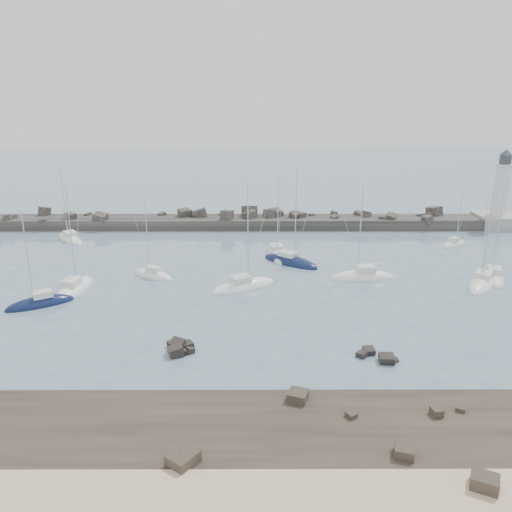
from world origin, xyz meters
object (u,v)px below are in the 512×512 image
at_px(sailboat_6, 243,287).
at_px(sailboat_9, 492,278).
at_px(sailboat_8, 362,277).
at_px(sailboat_1, 70,239).
at_px(sailboat_2, 40,304).
at_px(sailboat_4, 153,275).
at_px(sailboat_3, 74,290).
at_px(sailboat_5, 276,255).
at_px(sailboat_11, 454,245).
at_px(lighthouse, 498,210).
at_px(sailboat_10, 482,284).
at_px(sailboat_7, 290,262).

distance_m(sailboat_6, sailboat_9, 32.29).
bearing_deg(sailboat_8, sailboat_1, 157.02).
xyz_separation_m(sailboat_2, sailboat_4, (10.76, 9.57, -0.01)).
bearing_deg(sailboat_2, sailboat_9, 8.89).
relative_size(sailboat_3, sailboat_5, 1.01).
distance_m(sailboat_4, sailboat_11, 47.35).
bearing_deg(sailboat_11, lighthouse, 44.90).
height_order(sailboat_8, sailboat_10, sailboat_10).
height_order(sailboat_5, sailboat_8, sailboat_5).
distance_m(sailboat_3, sailboat_5, 28.75).
bearing_deg(sailboat_4, sailboat_11, 17.81).
distance_m(sailboat_5, sailboat_9, 29.21).
height_order(sailboat_4, sailboat_10, sailboat_10).
bearing_deg(sailboat_1, lighthouse, 6.64).
bearing_deg(sailboat_9, sailboat_7, 165.67).
relative_size(sailboat_5, sailboat_9, 1.06).
xyz_separation_m(sailboat_7, sailboat_11, (26.67, 8.92, -0.00)).
relative_size(sailboat_4, sailboat_9, 0.85).
bearing_deg(sailboat_10, sailboat_8, 170.43).
bearing_deg(sailboat_7, sailboat_1, 160.78).
xyz_separation_m(sailboat_5, sailboat_8, (10.72, -9.81, 0.01)).
relative_size(sailboat_6, sailboat_8, 1.04).
bearing_deg(sailboat_5, lighthouse, 23.54).
relative_size(lighthouse, sailboat_6, 1.06).
xyz_separation_m(sailboat_3, sailboat_9, (52.57, 4.12, 0.01)).
bearing_deg(sailboat_3, sailboat_1, 110.62).
relative_size(sailboat_4, sailboat_5, 0.80).
height_order(sailboat_3, sailboat_8, sailboat_3).
xyz_separation_m(sailboat_5, sailboat_11, (28.50, 5.57, -0.01)).
bearing_deg(sailboat_3, sailboat_4, 30.99).
height_order(lighthouse, sailboat_5, lighthouse).
xyz_separation_m(sailboat_1, sailboat_7, (35.61, -12.41, 0.01)).
bearing_deg(sailboat_8, sailboat_10, -9.57).
relative_size(sailboat_6, sailboat_10, 1.01).
distance_m(sailboat_5, sailboat_6, 14.01).
relative_size(sailboat_1, sailboat_5, 1.00).
height_order(sailboat_5, sailboat_11, sailboat_5).
xyz_separation_m(sailboat_2, sailboat_8, (38.07, 8.67, 0.00)).
bearing_deg(sailboat_7, sailboat_3, -158.38).
distance_m(sailboat_10, sailboat_11, 18.13).
bearing_deg(sailboat_3, sailboat_9, 4.48).
bearing_deg(sailboat_9, sailboat_11, 86.23).
relative_size(sailboat_6, sailboat_9, 1.11).
bearing_deg(sailboat_8, sailboat_5, 137.54).
distance_m(sailboat_3, sailboat_11, 57.06).
relative_size(sailboat_8, sailboat_10, 0.97).
relative_size(sailboat_1, sailboat_7, 0.92).
distance_m(sailboat_2, sailboat_4, 14.40).
distance_m(lighthouse, sailboat_9, 30.78).
bearing_deg(sailboat_6, sailboat_5, 70.67).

